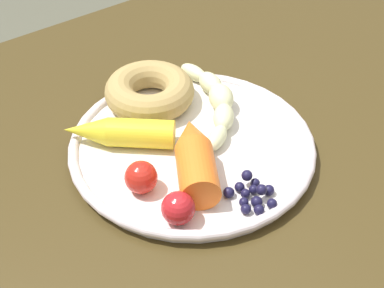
{
  "coord_description": "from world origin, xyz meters",
  "views": [
    {
      "loc": [
        -0.27,
        -0.35,
        1.18
      ],
      "look_at": [
        0.03,
        0.04,
        0.75
      ],
      "focal_mm": 52.97,
      "sensor_mm": 36.0,
      "label": 1
    }
  ],
  "objects_px": {
    "plate": "(192,146)",
    "banana": "(215,100)",
    "carrot_yellow": "(119,132)",
    "dining_table": "(194,236)",
    "donut": "(150,91)",
    "blueberry_pile": "(252,194)",
    "carrot_orange": "(195,156)",
    "tomato_mid": "(178,208)",
    "tomato_near": "(141,177)"
  },
  "relations": [
    {
      "from": "banana",
      "to": "blueberry_pile",
      "type": "relative_size",
      "value": 3.2
    },
    {
      "from": "dining_table",
      "to": "blueberry_pile",
      "type": "height_order",
      "value": "blueberry_pile"
    },
    {
      "from": "banana",
      "to": "tomato_near",
      "type": "height_order",
      "value": "tomato_near"
    },
    {
      "from": "plate",
      "to": "tomato_mid",
      "type": "distance_m",
      "value": 0.12
    },
    {
      "from": "banana",
      "to": "carrot_orange",
      "type": "xyz_separation_m",
      "value": [
        -0.09,
        -0.07,
        0.01
      ]
    },
    {
      "from": "banana",
      "to": "plate",
      "type": "bearing_deg",
      "value": -149.42
    },
    {
      "from": "plate",
      "to": "banana",
      "type": "height_order",
      "value": "banana"
    },
    {
      "from": "carrot_yellow",
      "to": "tomato_near",
      "type": "distance_m",
      "value": 0.08
    },
    {
      "from": "carrot_yellow",
      "to": "tomato_near",
      "type": "xyz_separation_m",
      "value": [
        -0.02,
        -0.08,
        0.0
      ]
    },
    {
      "from": "dining_table",
      "to": "carrot_orange",
      "type": "distance_m",
      "value": 0.12
    },
    {
      "from": "donut",
      "to": "tomato_near",
      "type": "xyz_separation_m",
      "value": [
        -0.09,
        -0.12,
        -0.0
      ]
    },
    {
      "from": "plate",
      "to": "banana",
      "type": "bearing_deg",
      "value": 30.58
    },
    {
      "from": "tomato_near",
      "to": "carrot_orange",
      "type": "bearing_deg",
      "value": -9.48
    },
    {
      "from": "plate",
      "to": "banana",
      "type": "xyz_separation_m",
      "value": [
        0.06,
        0.04,
        0.02
      ]
    },
    {
      "from": "donut",
      "to": "carrot_yellow",
      "type": "bearing_deg",
      "value": -148.47
    },
    {
      "from": "dining_table",
      "to": "blueberry_pile",
      "type": "xyz_separation_m",
      "value": [
        0.03,
        -0.06,
        0.11
      ]
    },
    {
      "from": "dining_table",
      "to": "banana",
      "type": "height_order",
      "value": "banana"
    },
    {
      "from": "blueberry_pile",
      "to": "tomato_near",
      "type": "height_order",
      "value": "tomato_near"
    },
    {
      "from": "dining_table",
      "to": "plate",
      "type": "height_order",
      "value": "plate"
    },
    {
      "from": "tomato_mid",
      "to": "donut",
      "type": "bearing_deg",
      "value": 64.36
    },
    {
      "from": "banana",
      "to": "carrot_orange",
      "type": "distance_m",
      "value": 0.11
    },
    {
      "from": "banana",
      "to": "tomato_near",
      "type": "distance_m",
      "value": 0.16
    },
    {
      "from": "carrot_yellow",
      "to": "blueberry_pile",
      "type": "bearing_deg",
      "value": -68.06
    },
    {
      "from": "plate",
      "to": "donut",
      "type": "xyz_separation_m",
      "value": [
        0.01,
        0.09,
        0.02
      ]
    },
    {
      "from": "banana",
      "to": "carrot_orange",
      "type": "height_order",
      "value": "carrot_orange"
    },
    {
      "from": "plate",
      "to": "carrot_yellow",
      "type": "height_order",
      "value": "carrot_yellow"
    },
    {
      "from": "carrot_yellow",
      "to": "dining_table",
      "type": "bearing_deg",
      "value": -69.24
    },
    {
      "from": "blueberry_pile",
      "to": "tomato_mid",
      "type": "distance_m",
      "value": 0.08
    },
    {
      "from": "banana",
      "to": "tomato_mid",
      "type": "bearing_deg",
      "value": -139.81
    },
    {
      "from": "donut",
      "to": "tomato_near",
      "type": "bearing_deg",
      "value": -127.11
    },
    {
      "from": "plate",
      "to": "banana",
      "type": "relative_size",
      "value": 1.74
    },
    {
      "from": "plate",
      "to": "tomato_near",
      "type": "xyz_separation_m",
      "value": [
        -0.09,
        -0.03,
        0.02
      ]
    },
    {
      "from": "blueberry_pile",
      "to": "tomato_mid",
      "type": "xyz_separation_m",
      "value": [
        -0.08,
        0.02,
        0.01
      ]
    },
    {
      "from": "carrot_orange",
      "to": "tomato_mid",
      "type": "xyz_separation_m",
      "value": [
        -0.06,
        -0.05,
        -0.0
      ]
    },
    {
      "from": "plate",
      "to": "dining_table",
      "type": "bearing_deg",
      "value": -124.23
    },
    {
      "from": "dining_table",
      "to": "tomato_mid",
      "type": "bearing_deg",
      "value": -141.51
    },
    {
      "from": "tomato_near",
      "to": "blueberry_pile",
      "type": "bearing_deg",
      "value": -43.84
    },
    {
      "from": "banana",
      "to": "tomato_mid",
      "type": "xyz_separation_m",
      "value": [
        -0.14,
        -0.12,
        0.0
      ]
    },
    {
      "from": "carrot_orange",
      "to": "tomato_mid",
      "type": "relative_size",
      "value": 3.64
    },
    {
      "from": "tomato_mid",
      "to": "dining_table",
      "type": "bearing_deg",
      "value": 38.49
    },
    {
      "from": "plate",
      "to": "tomato_mid",
      "type": "relative_size",
      "value": 8.31
    },
    {
      "from": "donut",
      "to": "plate",
      "type": "bearing_deg",
      "value": -93.33
    },
    {
      "from": "plate",
      "to": "carrot_yellow",
      "type": "xyz_separation_m",
      "value": [
        -0.07,
        0.05,
        0.02
      ]
    },
    {
      "from": "tomato_mid",
      "to": "tomato_near",
      "type": "bearing_deg",
      "value": 95.62
    },
    {
      "from": "carrot_orange",
      "to": "donut",
      "type": "height_order",
      "value": "carrot_orange"
    },
    {
      "from": "carrot_orange",
      "to": "carrot_yellow",
      "type": "distance_m",
      "value": 0.1
    },
    {
      "from": "plate",
      "to": "carrot_orange",
      "type": "xyz_separation_m",
      "value": [
        -0.02,
        -0.04,
        0.02
      ]
    },
    {
      "from": "banana",
      "to": "blueberry_pile",
      "type": "bearing_deg",
      "value": -114.65
    },
    {
      "from": "plate",
      "to": "blueberry_pile",
      "type": "relative_size",
      "value": 5.56
    },
    {
      "from": "dining_table",
      "to": "banana",
      "type": "distance_m",
      "value": 0.17
    }
  ]
}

